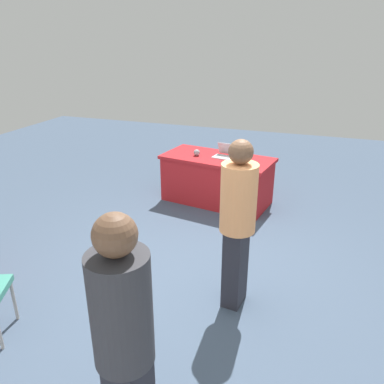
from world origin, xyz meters
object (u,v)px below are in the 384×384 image
object	(u,v)px
table_foreground	(217,179)
person_attendee_standing	(124,340)
scissors_red	(248,162)
laptop_silver	(225,155)
yarn_ball	(197,153)
person_presenter	(238,218)

from	to	relation	value
table_foreground	person_attendee_standing	world-z (taller)	person_attendee_standing
person_attendee_standing	scissors_red	xyz separation A→B (m)	(0.12, -4.06, -0.22)
laptop_silver	yarn_ball	size ratio (longest dim) A/B	3.57
table_foreground	laptop_silver	size ratio (longest dim) A/B	5.08
person_presenter	laptop_silver	bearing A→B (deg)	24.58
laptop_silver	yarn_ball	xyz separation A→B (m)	(0.44, 0.08, 0.01)
person_presenter	scissors_red	bearing A→B (deg)	16.04
person_presenter	person_attendee_standing	size ratio (longest dim) A/B	0.97
table_foreground	person_presenter	distance (m)	2.64
table_foreground	yarn_ball	world-z (taller)	yarn_ball
person_presenter	person_attendee_standing	world-z (taller)	person_attendee_standing
table_foreground	person_attendee_standing	distance (m)	4.28
person_presenter	scissors_red	distance (m)	2.33
person_presenter	yarn_ball	world-z (taller)	person_presenter
table_foreground	person_presenter	size ratio (longest dim) A/B	1.07
laptop_silver	scissors_red	world-z (taller)	laptop_silver
person_presenter	yarn_ball	size ratio (longest dim) A/B	16.93
table_foreground	yarn_ball	bearing A→B (deg)	7.07
scissors_red	laptop_silver	bearing A→B (deg)	-75.34
laptop_silver	scissors_red	bearing A→B (deg)	168.02
person_presenter	laptop_silver	world-z (taller)	person_presenter
person_attendee_standing	scissors_red	world-z (taller)	person_attendee_standing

